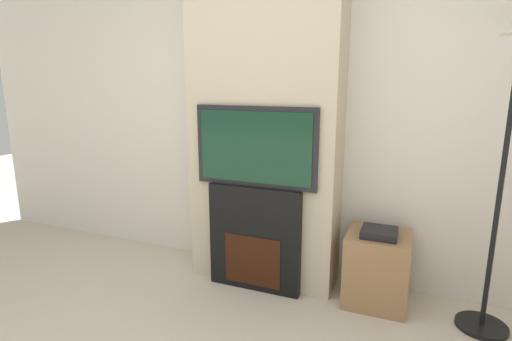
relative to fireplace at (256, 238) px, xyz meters
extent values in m
cube|color=silver|center=(0.00, 0.39, 0.96)|extent=(6.00, 0.06, 2.70)
cube|color=beige|center=(0.00, 0.18, 0.96)|extent=(1.11, 0.36, 2.70)
cube|color=black|center=(0.00, 0.00, 0.00)|extent=(0.70, 0.14, 0.79)
cube|color=#33160A|center=(0.00, -0.07, -0.16)|extent=(0.43, 0.01, 0.38)
cube|color=black|center=(0.00, 0.00, 0.68)|extent=(0.90, 0.06, 0.57)
cube|color=#143823|center=(0.00, -0.03, 0.68)|extent=(0.83, 0.01, 0.50)
cylinder|color=black|center=(1.52, 0.05, -0.38)|extent=(0.31, 0.31, 0.03)
cylinder|color=black|center=(1.52, 0.05, 0.51)|extent=(0.03, 0.03, 1.75)
cube|color=#997047|center=(0.86, 0.11, -0.14)|extent=(0.42, 0.40, 0.51)
cube|color=black|center=(0.86, 0.07, 0.14)|extent=(0.23, 0.22, 0.05)
camera|label=1|loc=(1.05, -2.57, 1.14)|focal=28.00mm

